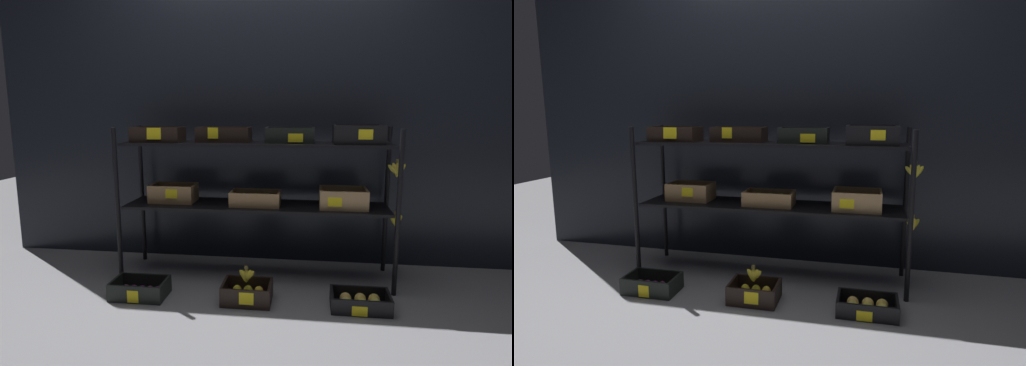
% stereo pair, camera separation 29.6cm
% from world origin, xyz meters
% --- Properties ---
extents(ground_plane, '(10.00, 10.00, 0.00)m').
position_xyz_m(ground_plane, '(0.00, 0.00, 0.00)').
color(ground_plane, gray).
extents(storefront_wall, '(4.29, 0.12, 2.24)m').
position_xyz_m(storefront_wall, '(0.00, 0.42, 1.12)').
color(storefront_wall, black).
rests_on(storefront_wall, ground_plane).
extents(display_rack, '(2.02, 0.46, 1.11)m').
position_xyz_m(display_rack, '(0.03, -0.00, 0.78)').
color(display_rack, black).
rests_on(display_rack, ground_plane).
extents(crate_ground_plum, '(0.35, 0.23, 0.11)m').
position_xyz_m(crate_ground_plum, '(-0.71, -0.46, 0.04)').
color(crate_ground_plum, black).
rests_on(crate_ground_plum, ground_plane).
extents(crate_ground_lemon, '(0.31, 0.24, 0.12)m').
position_xyz_m(crate_ground_lemon, '(-0.00, -0.43, 0.05)').
color(crate_ground_lemon, black).
rests_on(crate_ground_lemon, ground_plane).
extents(crate_ground_apple_gold, '(0.36, 0.23, 0.10)m').
position_xyz_m(crate_ground_apple_gold, '(0.70, -0.44, 0.04)').
color(crate_ground_apple_gold, black).
rests_on(crate_ground_apple_gold, ground_plane).
extents(banana_bunch_loose, '(0.12, 0.04, 0.11)m').
position_xyz_m(banana_bunch_loose, '(-0.01, -0.43, 0.17)').
color(banana_bunch_loose, brown).
rests_on(banana_bunch_loose, crate_ground_lemon).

